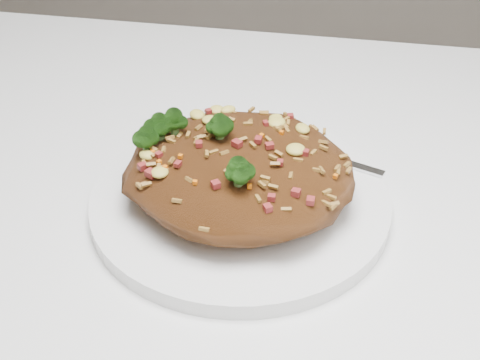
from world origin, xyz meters
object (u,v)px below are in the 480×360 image
(fried_rice, at_px, (239,163))
(fork, at_px, (306,151))
(dining_table, at_px, (121,309))
(plate, at_px, (240,201))

(fried_rice, height_order, fork, fried_rice)
(dining_table, height_order, plate, plate)
(dining_table, distance_m, plate, 0.15)
(dining_table, height_order, fried_rice, fried_rice)
(plate, distance_m, fried_rice, 0.04)
(fork, bearing_deg, fried_rice, -105.43)
(plate, bearing_deg, fried_rice, -178.78)
(dining_table, xyz_separation_m, fried_rice, (0.10, 0.05, 0.14))
(plate, height_order, fried_rice, fried_rice)
(fried_rice, relative_size, fork, 1.18)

